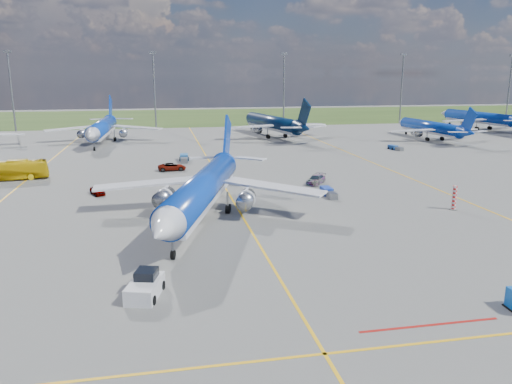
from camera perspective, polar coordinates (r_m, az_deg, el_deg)
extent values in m
plane|color=#5C5C59|center=(49.18, 0.35, -6.00)|extent=(400.00, 400.00, 0.00)
cube|color=#2D4719|center=(196.37, -8.38, 8.50)|extent=(400.00, 80.00, 0.01)
cube|color=yellow|center=(77.76, -4.00, 1.25)|extent=(0.25, 160.00, 0.02)
cube|color=yellow|center=(31.61, 7.85, -17.85)|extent=(60.00, 0.25, 0.02)
cube|color=yellow|center=(89.49, -24.28, 1.70)|extent=(0.25, 120.00, 0.02)
cube|color=yellow|center=(95.42, 13.43, 3.18)|extent=(0.25, 120.00, 0.02)
cube|color=#A5140F|center=(36.27, 19.23, -14.17)|extent=(10.00, 0.25, 0.02)
cylinder|color=slate|center=(160.84, -26.14, 10.17)|extent=(0.50, 0.50, 22.00)
cube|color=slate|center=(160.86, -26.56, 14.17)|extent=(2.20, 0.50, 0.80)
cylinder|color=slate|center=(155.57, -11.52, 11.18)|extent=(0.50, 0.50, 22.00)
cube|color=slate|center=(155.59, -11.72, 15.34)|extent=(2.20, 0.50, 0.80)
cylinder|color=slate|center=(160.41, 3.20, 11.48)|extent=(0.50, 0.50, 22.00)
cube|color=slate|center=(160.43, 3.26, 15.52)|extent=(2.20, 0.50, 0.80)
cylinder|color=slate|center=(174.54, 16.30, 11.13)|extent=(0.50, 0.50, 22.00)
cube|color=slate|center=(174.55, 16.55, 14.83)|extent=(2.20, 0.50, 0.80)
cylinder|color=slate|center=(195.94, 26.94, 10.43)|extent=(0.50, 0.50, 22.00)
cylinder|color=red|center=(65.68, 21.71, -0.62)|extent=(0.50, 0.50, 3.00)
cube|color=silver|center=(38.98, -12.57, -10.73)|extent=(3.06, 4.40, 1.24)
cube|color=black|center=(39.15, -12.40, -9.25)|extent=(1.91, 2.05, 0.86)
cube|color=slate|center=(41.19, -11.58, -9.47)|extent=(0.82, 2.26, 0.19)
imported|color=gold|center=(87.12, -26.28, 2.24)|extent=(11.43, 4.27, 3.11)
imported|color=#999999|center=(72.15, -17.67, 0.15)|extent=(2.65, 3.69, 1.17)
imported|color=#999999|center=(87.15, -9.57, 2.86)|extent=(4.94, 2.57, 1.33)
imported|color=#999999|center=(76.16, 6.87, 1.44)|extent=(4.30, 4.81, 1.34)
cube|color=#1C3DAB|center=(69.65, 8.06, 0.13)|extent=(1.33, 2.42, 1.01)
cube|color=slate|center=(67.47, 8.68, -0.40)|extent=(1.14, 1.86, 0.83)
cube|color=#19589A|center=(97.19, -8.22, 3.95)|extent=(1.65, 2.88, 1.19)
cube|color=slate|center=(94.44, -8.22, 3.61)|extent=(1.40, 2.22, 0.97)
cube|color=#194898|center=(114.32, 15.37, 4.95)|extent=(1.67, 2.43, 0.94)
cube|color=slate|center=(112.65, 16.08, 4.74)|extent=(1.38, 1.90, 0.77)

